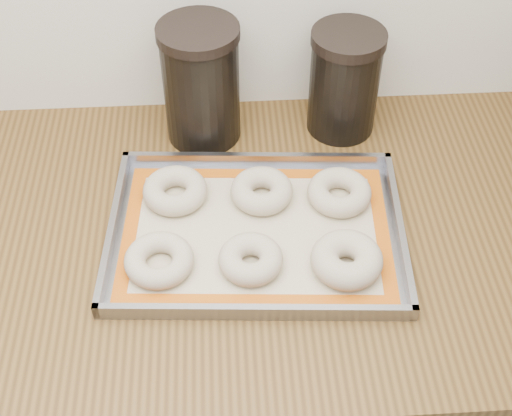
{
  "coord_description": "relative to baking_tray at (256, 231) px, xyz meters",
  "views": [
    {
      "loc": [
        -0.29,
        0.91,
        1.74
      ],
      "look_at": [
        -0.24,
        1.66,
        0.96
      ],
      "focal_mm": 50.0,
      "sensor_mm": 36.0,
      "label": 1
    }
  ],
  "objects": [
    {
      "name": "canister_mid",
      "position": [
        0.17,
        0.26,
        0.09
      ],
      "size": [
        0.13,
        0.13,
        0.2
      ],
      "color": "black",
      "rests_on": "countertop"
    },
    {
      "name": "baking_tray",
      "position": [
        0.0,
        0.0,
        0.0
      ],
      "size": [
        0.48,
        0.36,
        0.03
      ],
      "rotation": [
        0.0,
        0.0,
        -0.07
      ],
      "color": "gray",
      "rests_on": "countertop"
    },
    {
      "name": "cabinet",
      "position": [
        0.24,
        0.02,
        -0.48
      ],
      "size": [
        3.0,
        0.65,
        0.86
      ],
      "primitive_type": "cube",
      "color": "#5B675B",
      "rests_on": "floor"
    },
    {
      "name": "bagel_back_right",
      "position": [
        0.14,
        0.06,
        0.02
      ],
      "size": [
        0.13,
        0.13,
        0.03
      ],
      "primitive_type": "torus",
      "rotation": [
        0.0,
        0.0,
        0.26
      ],
      "color": "#BBAA91",
      "rests_on": "baking_mat"
    },
    {
      "name": "bagel_front_mid",
      "position": [
        -0.01,
        -0.07,
        0.02
      ],
      "size": [
        0.11,
        0.11,
        0.04
      ],
      "primitive_type": "torus",
      "rotation": [
        0.0,
        0.0,
        -0.16
      ],
      "color": "#BBAA91",
      "rests_on": "baking_mat"
    },
    {
      "name": "countertop",
      "position": [
        0.24,
        0.02,
        -0.03
      ],
      "size": [
        3.06,
        0.68,
        0.04
      ],
      "primitive_type": "cube",
      "color": "brown",
      "rests_on": "cabinet"
    },
    {
      "name": "bagel_back_mid",
      "position": [
        0.01,
        0.07,
        0.02
      ],
      "size": [
        0.1,
        0.1,
        0.04
      ],
      "primitive_type": "torus",
      "rotation": [
        0.0,
        0.0,
        -0.03
      ],
      "color": "#BBAA91",
      "rests_on": "baking_mat"
    },
    {
      "name": "baking_mat",
      "position": [
        -0.0,
        0.0,
        -0.0
      ],
      "size": [
        0.44,
        0.32,
        0.0
      ],
      "rotation": [
        0.0,
        0.0,
        -0.07
      ],
      "color": "#C6B793",
      "rests_on": "baking_tray"
    },
    {
      "name": "bagel_back_left",
      "position": [
        -0.13,
        0.08,
        0.02
      ],
      "size": [
        0.11,
        0.11,
        0.04
      ],
      "primitive_type": "torus",
      "rotation": [
        0.0,
        0.0,
        -0.07
      ],
      "color": "#BBAA91",
      "rests_on": "baking_mat"
    },
    {
      "name": "bagel_front_left",
      "position": [
        -0.15,
        -0.06,
        0.01
      ],
      "size": [
        0.12,
        0.12,
        0.03
      ],
      "primitive_type": "torus",
      "rotation": [
        0.0,
        0.0,
        -0.11
      ],
      "color": "#BBAA91",
      "rests_on": "baking_mat"
    },
    {
      "name": "canister_left",
      "position": [
        -0.08,
        0.25,
        0.1
      ],
      "size": [
        0.14,
        0.14,
        0.22
      ],
      "color": "black",
      "rests_on": "countertop"
    },
    {
      "name": "bagel_front_right",
      "position": [
        0.13,
        -0.08,
        0.02
      ],
      "size": [
        0.13,
        0.13,
        0.04
      ],
      "primitive_type": "torus",
      "rotation": [
        0.0,
        0.0,
        -0.22
      ],
      "color": "#BBAA91",
      "rests_on": "baking_mat"
    }
  ]
}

